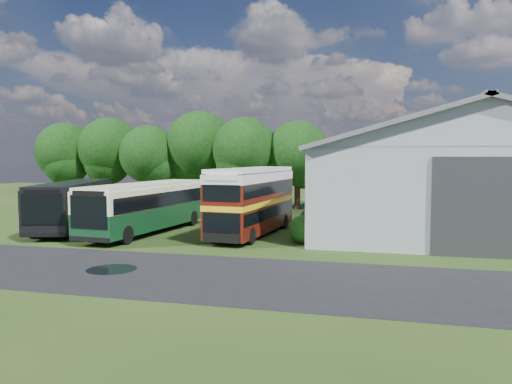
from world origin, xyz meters
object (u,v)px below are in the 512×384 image
(bus_green_single, at_px, (147,206))
(storage_shed, at_px, (455,168))
(bus_maroon_double, at_px, (253,202))
(bus_dark_single, at_px, (73,204))

(bus_green_single, bearing_deg, storage_shed, 28.37)
(storage_shed, relative_size, bus_maroon_double, 2.44)
(storage_shed, xyz_separation_m, bus_green_single, (-19.97, -8.71, -2.42))
(storage_shed, distance_m, bus_green_single, 21.92)
(bus_maroon_double, height_order, bus_dark_single, bus_maroon_double)
(storage_shed, distance_m, bus_dark_single, 27.22)
(storage_shed, bearing_deg, bus_dark_single, -162.31)
(bus_dark_single, bearing_deg, bus_green_single, -22.39)
(bus_dark_single, bearing_deg, bus_maroon_double, -15.97)
(bus_green_single, height_order, bus_maroon_double, bus_maroon_double)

